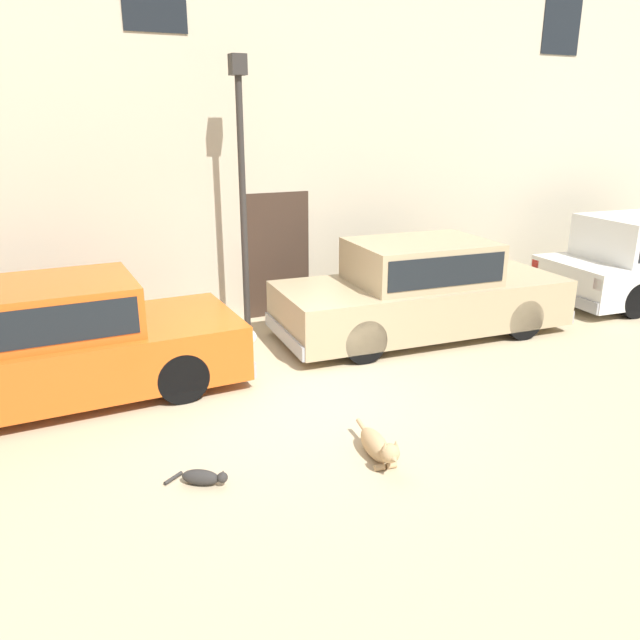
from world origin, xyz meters
The scene contains 7 objects.
ground_plane centered at (0.00, 0.00, 0.00)m, with size 80.00×80.00×0.00m, color tan.
parked_sedan_nearest centered at (-2.52, 1.28, 0.71)m, with size 4.57×1.87×1.45m.
parked_sedan_second centered at (2.79, 1.42, 0.73)m, with size 4.74×2.05×1.49m.
apartment_block centered at (3.83, 6.54, 3.68)m, with size 17.79×6.47×7.36m.
stray_dog_spotted centered at (0.28, -1.64, 0.15)m, with size 0.29×0.99×0.36m.
stray_cat centered at (-1.42, -1.33, 0.07)m, with size 0.55×0.42×0.15m.
street_lamp centered at (0.33, 2.59, 2.61)m, with size 0.22×0.22×4.11m.
Camera 1 is at (-2.53, -6.33, 3.24)m, focal length 34.64 mm.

